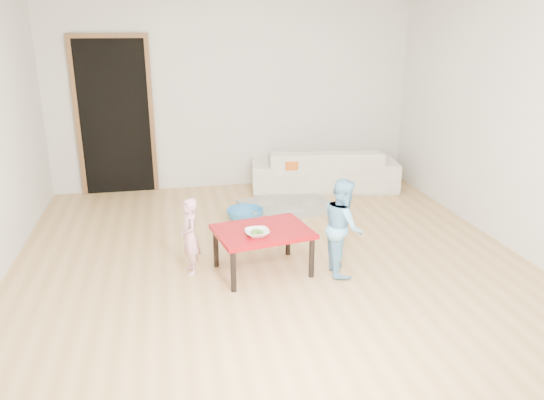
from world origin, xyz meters
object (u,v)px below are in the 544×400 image
object	(u,v)px
bowl	(257,233)
child_pink	(190,237)
red_table	(263,251)
child_blue	(343,227)
basin	(245,215)
sofa	(324,168)

from	to	relation	value
bowl	child_pink	size ratio (longest dim) A/B	0.30
red_table	child_blue	world-z (taller)	child_blue
red_table	child_pink	xyz separation A→B (m)	(-0.66, 0.12, 0.15)
basin	sofa	bearing A→B (deg)	39.03
sofa	basin	world-z (taller)	sofa
sofa	bowl	size ratio (longest dim) A/B	9.18
red_table	basin	size ratio (longest dim) A/B	1.96
child_blue	basin	world-z (taller)	child_blue
child_pink	basin	xyz separation A→B (m)	(0.71, 1.27, -0.30)
red_table	basin	world-z (taller)	red_table
sofa	red_table	size ratio (longest dim) A/B	2.35
child_blue	child_pink	bearing A→B (deg)	84.76
red_table	child_blue	distance (m)	0.78
child_pink	basin	bearing A→B (deg)	139.86
red_table	child_blue	size ratio (longest dim) A/B	0.94
sofa	bowl	xyz separation A→B (m)	(-1.39, -2.56, 0.16)
child_pink	basin	world-z (taller)	child_pink
child_blue	basin	xyz separation A→B (m)	(-0.69, 1.53, -0.39)
basin	child_blue	bearing A→B (deg)	-65.90
bowl	child_blue	xyz separation A→B (m)	(0.80, -0.01, 0.00)
bowl	red_table	bearing A→B (deg)	61.10
red_table	bowl	world-z (taller)	bowl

